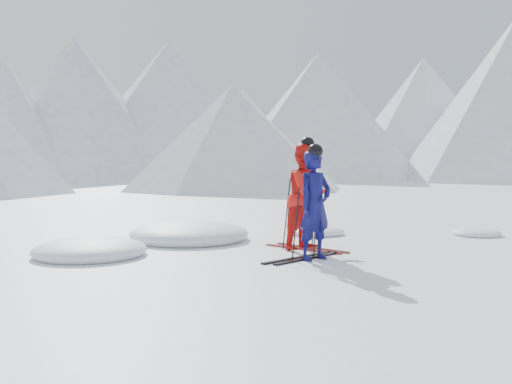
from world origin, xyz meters
TOP-DOWN VIEW (x-y plane):
  - ground at (0.00, 0.00)m, footprint 160.00×160.00m
  - mountain_range at (5.71, 35.31)m, footprint 106.15×62.94m
  - skier_blue at (-1.28, -0.83)m, footprint 0.68×0.45m
  - skier_red at (-0.60, 0.08)m, footprint 1.10×0.92m
  - pole_blue_left at (-1.58, -0.68)m, footprint 0.12×0.09m
  - pole_blue_right at (-1.03, -0.58)m, footprint 0.12×0.07m
  - pole_red_left at (-0.90, 0.33)m, footprint 0.13×0.10m
  - pole_red_right at (-0.30, 0.23)m, footprint 0.13×0.09m
  - ski_worn_left at (-0.72, 0.08)m, footprint 0.44×1.68m
  - ski_worn_right at (-0.48, 0.08)m, footprint 0.32×1.70m
  - ski_loose_a at (-1.42, -0.57)m, footprint 1.70×0.23m
  - ski_loose_b at (-1.32, -0.72)m, footprint 1.70×0.29m
  - snow_lumps at (-1.96, 2.12)m, footprint 9.44×5.19m

SIDE VIEW (x-z plane):
  - ground at x=0.00m, z-range 0.00..0.00m
  - snow_lumps at x=-1.96m, z-range -0.28..0.28m
  - ski_worn_left at x=-0.72m, z-range 0.00..0.03m
  - ski_worn_right at x=-0.48m, z-range 0.00..0.03m
  - ski_loose_a at x=-1.42m, z-range 0.00..0.03m
  - ski_loose_b at x=-1.32m, z-range 0.00..0.03m
  - pole_blue_left at x=-1.58m, z-range 0.00..1.23m
  - pole_blue_right at x=-1.03m, z-range 0.00..1.23m
  - pole_red_left at x=-0.90m, z-range 0.00..1.34m
  - pole_red_right at x=-0.30m, z-range 0.00..1.34m
  - skier_blue at x=-1.28m, z-range 0.00..1.85m
  - skier_red at x=-0.60m, z-range 0.00..2.02m
  - mountain_range at x=5.71m, z-range -1.04..14.49m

